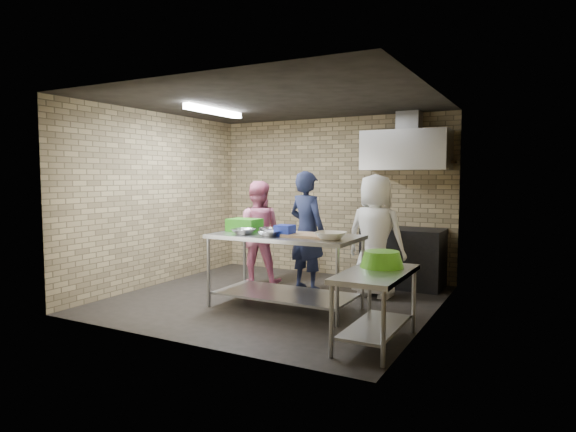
% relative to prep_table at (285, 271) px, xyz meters
% --- Properties ---
extents(floor, '(4.20, 4.20, 0.00)m').
position_rel_prep_table_xyz_m(floor, '(-0.33, 0.31, -0.48)').
color(floor, black).
rests_on(floor, ground).
extents(ceiling, '(4.20, 4.20, 0.00)m').
position_rel_prep_table_xyz_m(ceiling, '(-0.33, 0.31, 2.22)').
color(ceiling, black).
rests_on(ceiling, ground).
extents(back_wall, '(4.20, 0.06, 2.70)m').
position_rel_prep_table_xyz_m(back_wall, '(-0.33, 2.31, 0.87)').
color(back_wall, tan).
rests_on(back_wall, ground).
extents(front_wall, '(4.20, 0.06, 2.70)m').
position_rel_prep_table_xyz_m(front_wall, '(-0.33, -1.69, 0.87)').
color(front_wall, tan).
rests_on(front_wall, ground).
extents(left_wall, '(0.06, 4.00, 2.70)m').
position_rel_prep_table_xyz_m(left_wall, '(-2.43, 0.31, 0.87)').
color(left_wall, tan).
rests_on(left_wall, ground).
extents(right_wall, '(0.06, 4.00, 2.70)m').
position_rel_prep_table_xyz_m(right_wall, '(1.77, 0.31, 0.87)').
color(right_wall, tan).
rests_on(right_wall, ground).
extents(prep_table, '(1.91, 0.95, 0.95)m').
position_rel_prep_table_xyz_m(prep_table, '(0.00, 0.00, 0.00)').
color(prep_table, '#AAACB0').
rests_on(prep_table, floor).
extents(side_counter, '(0.60, 1.20, 0.75)m').
position_rel_prep_table_xyz_m(side_counter, '(1.47, -0.79, -0.10)').
color(side_counter, silver).
rests_on(side_counter, floor).
extents(stove, '(1.20, 0.70, 0.90)m').
position_rel_prep_table_xyz_m(stove, '(1.02, 1.96, -0.03)').
color(stove, black).
rests_on(stove, floor).
extents(range_hood, '(1.30, 0.60, 0.60)m').
position_rel_prep_table_xyz_m(range_hood, '(1.02, 2.01, 1.62)').
color(range_hood, silver).
rests_on(range_hood, back_wall).
extents(hood_duct, '(0.35, 0.30, 0.30)m').
position_rel_prep_table_xyz_m(hood_duct, '(1.02, 2.16, 2.07)').
color(hood_duct, '#A5A8AD').
rests_on(hood_duct, back_wall).
extents(wall_shelf, '(0.80, 0.20, 0.04)m').
position_rel_prep_table_xyz_m(wall_shelf, '(1.32, 2.20, 1.44)').
color(wall_shelf, '#3F2B19').
rests_on(wall_shelf, back_wall).
extents(fluorescent_fixture, '(0.10, 1.25, 0.08)m').
position_rel_prep_table_xyz_m(fluorescent_fixture, '(-1.33, 0.31, 2.16)').
color(fluorescent_fixture, white).
rests_on(fluorescent_fixture, ceiling).
extents(green_crate, '(0.42, 0.32, 0.17)m').
position_rel_prep_table_xyz_m(green_crate, '(-0.70, 0.12, 0.56)').
color(green_crate, green).
rests_on(green_crate, prep_table).
extents(blue_tub, '(0.21, 0.21, 0.14)m').
position_rel_prep_table_xyz_m(blue_tub, '(0.05, -0.10, 0.55)').
color(blue_tub, '#1C35D4').
rests_on(blue_tub, prep_table).
extents(cutting_board, '(0.58, 0.44, 0.03)m').
position_rel_prep_table_xyz_m(cutting_board, '(0.35, -0.02, 0.49)').
color(cutting_board, tan).
rests_on(cutting_board, prep_table).
extents(mixing_bowl_a, '(0.31, 0.31, 0.07)m').
position_rel_prep_table_xyz_m(mixing_bowl_a, '(-0.50, -0.20, 0.51)').
color(mixing_bowl_a, '#A9ACB0').
rests_on(mixing_bowl_a, prep_table).
extents(mixing_bowl_b, '(0.24, 0.24, 0.07)m').
position_rel_prep_table_xyz_m(mixing_bowl_b, '(-0.30, 0.05, 0.51)').
color(mixing_bowl_b, silver).
rests_on(mixing_bowl_b, prep_table).
extents(mixing_bowl_c, '(0.28, 0.28, 0.07)m').
position_rel_prep_table_xyz_m(mixing_bowl_c, '(-0.10, -0.22, 0.51)').
color(mixing_bowl_c, '#B3B5BA').
rests_on(mixing_bowl_c, prep_table).
extents(ceramic_bowl, '(0.38, 0.38, 0.09)m').
position_rel_prep_table_xyz_m(ceramic_bowl, '(0.70, -0.15, 0.52)').
color(ceramic_bowl, beige).
rests_on(ceramic_bowl, prep_table).
extents(green_basin, '(0.46, 0.46, 0.17)m').
position_rel_prep_table_xyz_m(green_basin, '(1.45, -0.54, 0.36)').
color(green_basin, '#59C626').
rests_on(green_basin, side_counter).
extents(bottle_red, '(0.07, 0.07, 0.18)m').
position_rel_prep_table_xyz_m(bottle_red, '(1.07, 2.20, 1.55)').
color(bottle_red, '#B22619').
rests_on(bottle_red, wall_shelf).
extents(bottle_green, '(0.06, 0.06, 0.15)m').
position_rel_prep_table_xyz_m(bottle_green, '(1.47, 2.20, 1.54)').
color(bottle_green, green).
rests_on(bottle_green, wall_shelf).
extents(man_navy, '(0.75, 0.60, 1.78)m').
position_rel_prep_table_xyz_m(man_navy, '(-0.19, 1.04, 0.41)').
color(man_navy, black).
rests_on(man_navy, floor).
extents(woman_pink, '(0.96, 0.86, 1.63)m').
position_rel_prep_table_xyz_m(woman_pink, '(-1.09, 1.09, 0.34)').
color(woman_pink, pink).
rests_on(woman_pink, floor).
extents(woman_white, '(0.89, 0.62, 1.73)m').
position_rel_prep_table_xyz_m(woman_white, '(0.84, 1.13, 0.39)').
color(woman_white, white).
rests_on(woman_white, floor).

